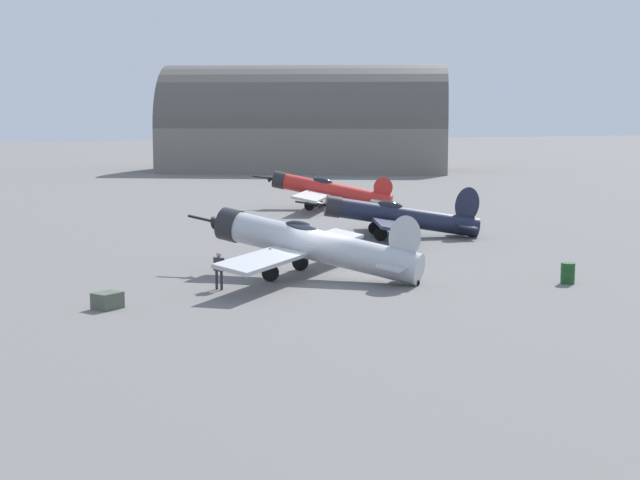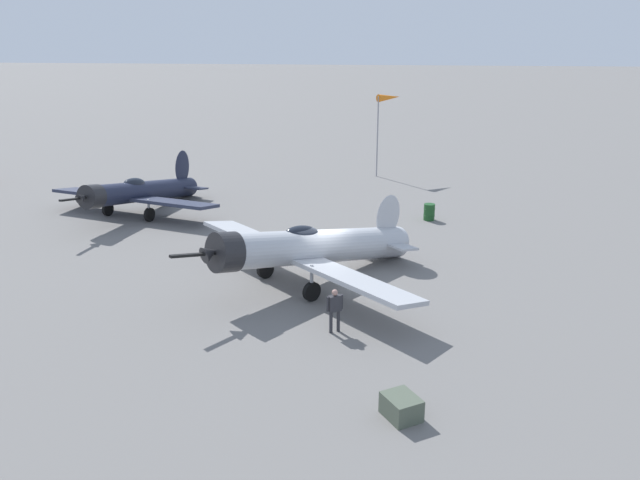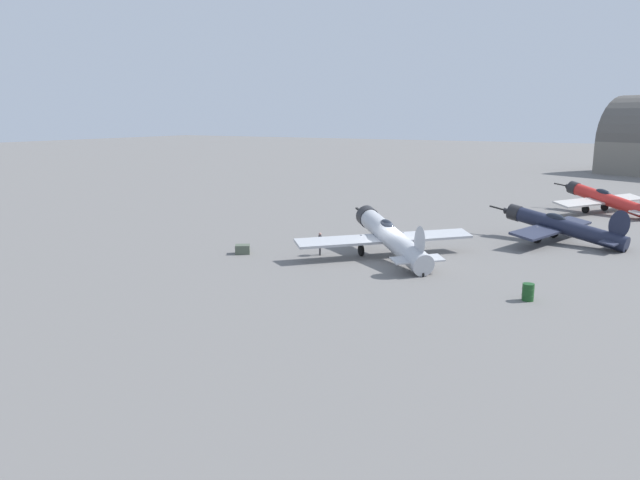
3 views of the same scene
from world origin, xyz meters
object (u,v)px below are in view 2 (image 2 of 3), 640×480
object	(u,v)px
airplane_mid_apron	(140,192)
windsock_mast	(388,101)
equipment_crate	(401,407)
fuel_drum	(429,212)
airplane_foreground	(311,248)
ground_crew_mechanic	(335,306)

from	to	relation	value
airplane_mid_apron	windsock_mast	distance (m)	19.57
airplane_mid_apron	windsock_mast	size ratio (longest dim) A/B	1.83
equipment_crate	fuel_drum	bearing A→B (deg)	-93.80
airplane_foreground	windsock_mast	distance (m)	22.98
airplane_mid_apron	fuel_drum	size ratio (longest dim) A/B	11.72
ground_crew_mechanic	windsock_mast	bearing A→B (deg)	-33.69
equipment_crate	fuel_drum	size ratio (longest dim) A/B	1.41
fuel_drum	airplane_foreground	bearing A→B (deg)	62.90
airplane_foreground	fuel_drum	distance (m)	11.78
windsock_mast	ground_crew_mechanic	bearing A→B (deg)	88.13
airplane_foreground	windsock_mast	size ratio (longest dim) A/B	1.77
airplane_mid_apron	equipment_crate	bearing A→B (deg)	54.82
fuel_drum	windsock_mast	size ratio (longest dim) A/B	0.16
windsock_mast	airplane_mid_apron	bearing A→B (deg)	42.60
ground_crew_mechanic	fuel_drum	bearing A→B (deg)	-45.84
equipment_crate	ground_crew_mechanic	bearing A→B (deg)	-64.38
airplane_foreground	equipment_crate	distance (m)	10.65
equipment_crate	fuel_drum	world-z (taller)	fuel_drum
equipment_crate	windsock_mast	xyz separation A→B (m)	(1.55, -32.29, 5.20)
airplane_foreground	fuel_drum	size ratio (longest dim) A/B	11.31
windsock_mast	fuel_drum	bearing A→B (deg)	103.50
airplane_mid_apron	equipment_crate	size ratio (longest dim) A/B	8.31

